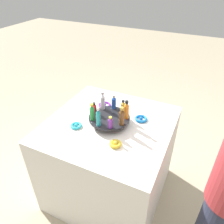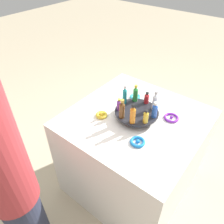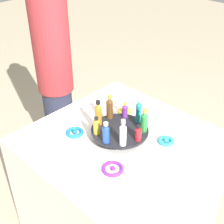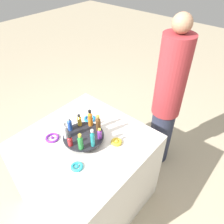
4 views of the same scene
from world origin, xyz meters
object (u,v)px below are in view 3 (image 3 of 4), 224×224
bottle_orange (98,113)px  bottle_blue (106,133)px  bottle_brown (110,108)px  bottle_purple (125,110)px  ribbon_bow_blue (75,132)px  display_stand (120,132)px  bottle_gold (96,126)px  bottle_green (144,121)px  person_figure (54,73)px  bottle_red (138,133)px  ribbon_bow_purple (113,169)px  ribbon_bow_gold (125,111)px  bottle_clear (123,134)px  bottle_teal (139,111)px  ribbon_bow_teal (166,141)px

bottle_orange → bottle_blue: 0.16m
bottle_brown → bottle_purple: bearing=-130.7°
bottle_orange → ribbon_bow_blue: (0.08, 0.10, -0.12)m
ribbon_bow_blue → display_stand: bearing=-144.8°
display_stand → bottle_gold: 0.14m
bottle_gold → bottle_blue: bottle_blue is taller
bottle_green → person_figure: bearing=-8.6°
bottle_orange → bottle_blue: bottle_orange is taller
bottle_red → bottle_brown: 0.25m
bottle_orange → person_figure: person_figure is taller
display_stand → bottle_gold: size_ratio=3.04×
bottle_red → bottle_brown: bottle_brown is taller
bottle_gold → ribbon_bow_purple: bottle_gold is taller
bottle_orange → ribbon_bow_gold: bearing=-84.3°
bottle_clear → bottle_purple: bearing=-50.7°
display_stand → bottle_gold: bottle_gold is taller
display_stand → bottle_teal: (-0.02, -0.12, 0.09)m
bottle_blue → bottle_orange: bearing=-30.7°
display_stand → bottle_gold: bearing=59.3°
bottle_gold → bottle_green: size_ratio=0.76×
ribbon_bow_purple → ribbon_bow_teal: bearing=-99.8°
bottle_brown → person_figure: person_figure is taller
bottle_red → bottle_green: bearing=-70.7°
bottle_red → ribbon_bow_purple: bottle_red is taller
bottle_gold → bottle_clear: 0.16m
bottle_orange → bottle_brown: bottle_orange is taller
bottle_green → ribbon_bow_teal: size_ratio=1.56×
bottle_clear → bottle_red: (-0.03, -0.08, -0.03)m
bottle_teal → ribbon_bow_purple: (-0.12, 0.33, -0.12)m
bottle_blue → ribbon_bow_teal: bottle_blue is taller
bottle_gold → person_figure: bearing=-22.6°
bottle_brown → bottle_gold: bearing=109.3°
bottle_gold → person_figure: size_ratio=0.06×
bottle_clear → bottle_brown: 0.25m
bottle_gold → ribbon_bow_blue: (0.14, 0.04, -0.09)m
bottle_red → person_figure: 1.02m
bottle_red → ribbon_bow_gold: size_ratio=1.05×
bottle_teal → ribbon_bow_gold: size_ratio=1.78×
bottle_purple → ribbon_bow_purple: size_ratio=0.85×
ribbon_bow_gold → bottle_red: bearing=142.7°
display_stand → ribbon_bow_gold: (0.14, -0.20, -0.03)m
bottle_blue → bottle_brown: 0.22m
bottle_purple → bottle_teal: bearing=-170.7°
ribbon_bow_blue → bottle_clear: bearing=-168.4°
display_stand → bottle_brown: bearing=-20.7°
bottle_brown → bottle_teal: bearing=-150.7°
display_stand → bottle_gold: (0.06, 0.11, 0.06)m
bottle_clear → bottle_red: bottle_clear is taller
bottle_red → ribbon_bow_teal: (-0.08, -0.14, -0.09)m
bottle_clear → bottle_green: bottle_clear is taller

